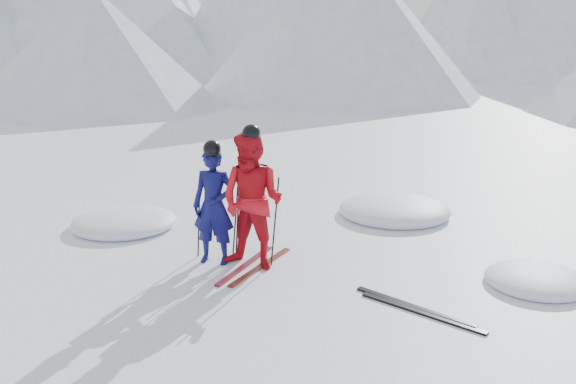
# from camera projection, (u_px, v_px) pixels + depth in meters

# --- Properties ---
(ground) EXTENTS (160.00, 160.00, 0.00)m
(ground) POSITION_uv_depth(u_px,v_px,m) (373.00, 282.00, 8.48)
(ground) COLOR white
(ground) RESTS_ON ground
(skier_blue) EXTENTS (0.65, 0.43, 1.76)m
(skier_blue) POSITION_uv_depth(u_px,v_px,m) (214.00, 206.00, 9.02)
(skier_blue) COLOR #0C0D4C
(skier_blue) RESTS_ON ground
(skier_red) EXTENTS (1.13, 0.97, 2.02)m
(skier_red) POSITION_uv_depth(u_px,v_px,m) (252.00, 201.00, 8.79)
(skier_red) COLOR red
(skier_red) RESTS_ON ground
(pole_blue_left) EXTENTS (0.12, 0.08, 1.17)m
(pole_blue_left) POSITION_uv_depth(u_px,v_px,m) (199.00, 221.00, 9.29)
(pole_blue_left) COLOR black
(pole_blue_left) RESTS_ON ground
(pole_blue_right) EXTENTS (0.12, 0.07, 1.17)m
(pole_blue_right) POSITION_uv_depth(u_px,v_px,m) (235.00, 221.00, 9.28)
(pole_blue_right) COLOR black
(pole_blue_right) RESTS_ON ground
(pole_red_left) EXTENTS (0.13, 0.10, 1.34)m
(pole_red_left) POSITION_uv_depth(u_px,v_px,m) (238.00, 217.00, 9.17)
(pole_red_left) COLOR black
(pole_red_left) RESTS_ON ground
(pole_red_right) EXTENTS (0.13, 0.09, 1.34)m
(pole_red_right) POSITION_uv_depth(u_px,v_px,m) (275.00, 222.00, 8.96)
(pole_red_right) COLOR black
(pole_red_right) RESTS_ON ground
(ski_worn_left) EXTENTS (0.42, 1.68, 0.03)m
(ski_worn_left) POSITION_uv_depth(u_px,v_px,m) (245.00, 265.00, 9.07)
(ski_worn_left) COLOR black
(ski_worn_left) RESTS_ON ground
(ski_worn_right) EXTENTS (0.54, 1.66, 0.03)m
(ski_worn_right) POSITION_uv_depth(u_px,v_px,m) (261.00, 266.00, 9.02)
(ski_worn_right) COLOR black
(ski_worn_right) RESTS_ON ground
(ski_loose_a) EXTENTS (1.50, 0.95, 0.03)m
(ski_loose_a) POSITION_uv_depth(u_px,v_px,m) (413.00, 307.00, 7.68)
(ski_loose_a) COLOR black
(ski_loose_a) RESTS_ON ground
(ski_loose_b) EXTENTS (1.53, 0.90, 0.03)m
(ski_loose_b) POSITION_uv_depth(u_px,v_px,m) (421.00, 313.00, 7.52)
(ski_loose_b) COLOR black
(ski_loose_b) RESTS_ON ground
(snow_lumps) EXTENTS (8.38, 4.74, 0.47)m
(snow_lumps) POSITION_uv_depth(u_px,v_px,m) (318.00, 227.00, 10.92)
(snow_lumps) COLOR white
(snow_lumps) RESTS_ON ground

